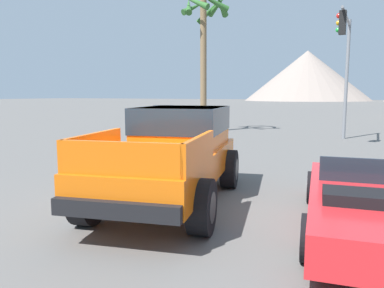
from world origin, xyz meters
name	(u,v)px	position (x,y,z in m)	size (l,w,h in m)	color
ground_plane	(174,207)	(0.00, 0.00, 0.00)	(320.00, 320.00, 0.00)	#5B5956
orange_pickup_truck	(175,147)	(-0.30, 0.63, 1.08)	(3.10, 5.49, 1.90)	orange
red_convertible_car	(370,206)	(3.42, 0.20, 0.43)	(2.40, 4.79, 1.11)	red
parked_car_dark	(165,112)	(-13.94, 23.59, 0.60)	(4.59, 4.17, 1.18)	#232328
traffic_light_main	(345,52)	(2.03, 12.09, 4.03)	(0.38, 4.23, 5.72)	slate
palm_tree_tall	(205,28)	(-5.48, 13.57, 5.89)	(2.95, 3.00, 7.79)	brown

